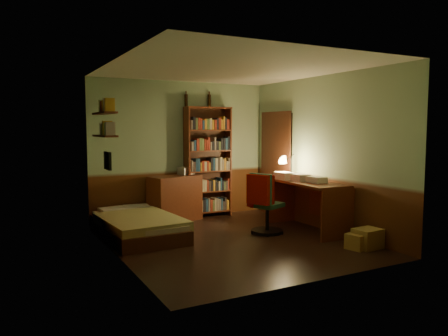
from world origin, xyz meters
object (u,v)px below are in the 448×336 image
bed (137,218)px  office_chair (267,200)px  desk_lamp (291,160)px  bookshelf (208,162)px  mini_stereo (186,171)px  desk (306,206)px  cardboard_box_a (368,238)px  cardboard_box_b (358,241)px  dresser (175,198)px

bed → office_chair: (1.94, -0.81, 0.27)m
desk_lamp → bookshelf: bearing=140.8°
mini_stereo → desk: (1.40, -1.88, -0.50)m
bed → office_chair: bearing=-24.0°
cardboard_box_a → cardboard_box_b: (-0.14, 0.05, -0.03)m
dresser → desk: 2.42m
cardboard_box_a → cardboard_box_b: bearing=162.2°
dresser → office_chair: 1.89m
bed → office_chair: office_chair is taller
office_chair → cardboard_box_a: size_ratio=2.95×
office_chair → cardboard_box_a: 1.68m
bookshelf → office_chair: bookshelf is taller
cardboard_box_b → dresser: bearing=118.5°
office_chair → dresser: bearing=98.7°
desk → desk_lamp: bearing=80.8°
office_chair → cardboard_box_b: (0.64, -1.39, -0.45)m
bookshelf → cardboard_box_a: bearing=-69.6°
mini_stereo → bookshelf: bookshelf is taller
cardboard_box_b → office_chair: bearing=114.7°
mini_stereo → dresser: bearing=-176.4°
bookshelf → office_chair: bearing=-79.2°
dresser → mini_stereo: bearing=8.9°
bed → dresser: bearing=38.5°
bookshelf → desk: bookshelf is taller
office_chair → cardboard_box_a: (0.78, -1.43, -0.42)m
bed → cardboard_box_a: bed is taller
bed → office_chair: size_ratio=1.75×
desk → desk_lamp: desk_lamp is taller
desk → cardboard_box_a: size_ratio=4.12×
desk_lamp → bed: bearing=-177.9°
bed → cardboard_box_a: (2.72, -2.24, -0.15)m
mini_stereo → bookshelf: size_ratio=0.13×
dresser → bookshelf: bearing=-8.7°
mini_stereo → office_chair: size_ratio=0.24×
desk_lamp → office_chair: (-0.83, -0.48, -0.58)m
bookshelf → mini_stereo: bearing=177.0°
bookshelf → desk_lamp: bookshelf is taller
desk → bed: bearing=163.3°
dresser → bookshelf: 0.97m
mini_stereo → bed: bearing=-163.8°
bookshelf → desk_lamp: 1.63m
mini_stereo → desk_lamp: 1.99m
dresser → bookshelf: bookshelf is taller
office_chair → mini_stereo: bearing=89.4°
desk → desk_lamp: 0.96m
desk → cardboard_box_a: bearing=-82.7°
desk_lamp → mini_stereo: bearing=149.7°
desk → cardboard_box_a: desk is taller
desk → office_chair: size_ratio=1.39×
desk → desk_lamp: (0.14, 0.62, 0.72)m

